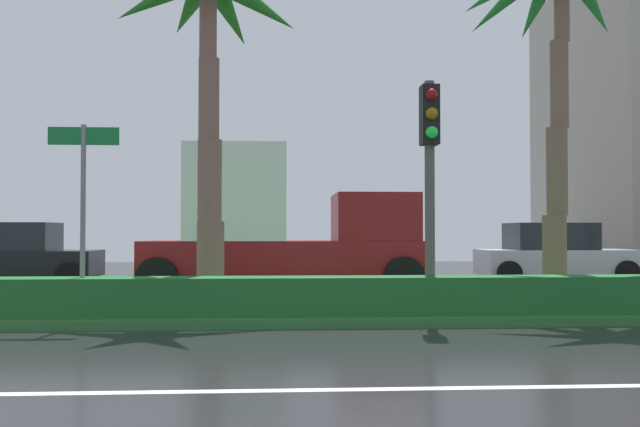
% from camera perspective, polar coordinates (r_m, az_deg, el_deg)
% --- Properties ---
extents(ground_plane, '(90.00, 42.00, 0.10)m').
position_cam_1_polar(ground_plane, '(14.12, -20.04, -7.57)').
color(ground_plane, black).
extents(median_strip, '(85.50, 4.00, 0.15)m').
position_cam_1_polar(median_strip, '(13.16, -21.29, -7.47)').
color(median_strip, '#2D6B33').
rests_on(median_strip, ground_plane).
extents(median_hedge, '(76.50, 0.70, 0.60)m').
position_cam_1_polar(median_hedge, '(11.80, -23.37, -6.31)').
color(median_hedge, '#1E6028').
rests_on(median_hedge, median_strip).
extents(palm_tree_centre, '(3.58, 3.56, 6.56)m').
position_cam_1_polar(palm_tree_centre, '(13.46, -9.17, 14.85)').
color(palm_tree_centre, brown).
rests_on(palm_tree_centre, median_strip).
extents(traffic_signal_median_right, '(0.28, 0.43, 3.74)m').
position_cam_1_polar(traffic_signal_median_right, '(11.36, 8.97, 4.89)').
color(traffic_signal_median_right, '#4C4C47').
rests_on(traffic_signal_median_right, median_strip).
extents(street_name_sign, '(1.10, 0.08, 3.00)m').
position_cam_1_polar(street_name_sign, '(11.54, -18.79, 1.62)').
color(street_name_sign, slate).
rests_on(street_name_sign, median_strip).
extents(car_in_traffic_second, '(4.30, 2.02, 1.72)m').
position_cam_1_polar(car_in_traffic_second, '(20.77, -23.63, -3.15)').
color(car_in_traffic_second, black).
rests_on(car_in_traffic_second, ground_plane).
extents(box_truck_lead, '(6.40, 2.64, 3.46)m').
position_cam_1_polar(box_truck_lead, '(16.48, -3.42, -1.22)').
color(box_truck_lead, maroon).
rests_on(box_truck_lead, ground_plane).
extents(car_in_traffic_third, '(4.30, 2.02, 1.72)m').
position_cam_1_polar(car_in_traffic_third, '(21.06, 18.56, -3.18)').
color(car_in_traffic_third, silver).
rests_on(car_in_traffic_third, ground_plane).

